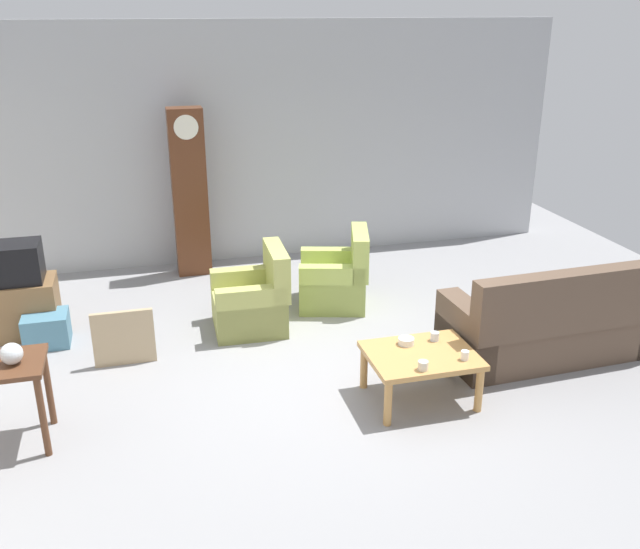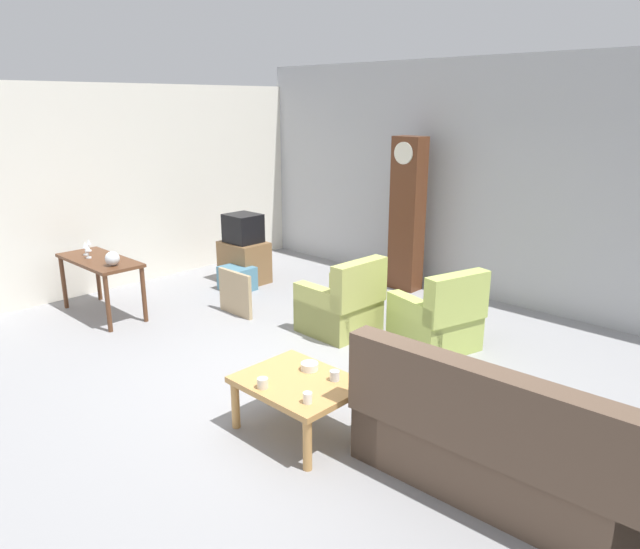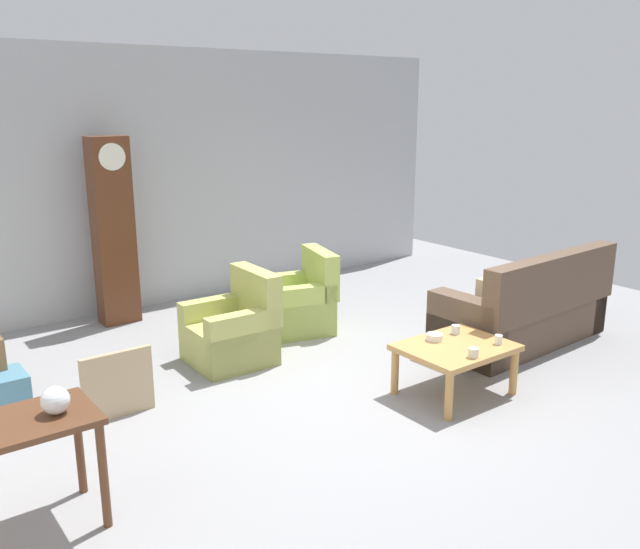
{
  "view_description": "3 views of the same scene",
  "coord_description": "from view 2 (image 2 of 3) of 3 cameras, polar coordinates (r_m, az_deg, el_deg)",
  "views": [
    {
      "loc": [
        -1.68,
        -5.76,
        3.36
      ],
      "look_at": [
        -0.03,
        0.45,
        0.86
      ],
      "focal_mm": 39.03,
      "sensor_mm": 36.0,
      "label": 1
    },
    {
      "loc": [
        3.7,
        -3.63,
        2.63
      ],
      "look_at": [
        -0.3,
        0.53,
        0.92
      ],
      "focal_mm": 32.76,
      "sensor_mm": 36.0,
      "label": 2
    },
    {
      "loc": [
        -3.7,
        -4.4,
        2.58
      ],
      "look_at": [
        -0.1,
        0.4,
        1.0
      ],
      "focal_mm": 37.51,
      "sensor_mm": 36.0,
      "label": 3
    }
  ],
  "objects": [
    {
      "name": "couch_floral",
      "position": [
        4.35,
        17.48,
        -15.83
      ],
      "size": [
        2.13,
        0.96,
        1.04
      ],
      "color": "brown",
      "rests_on": "ground_plane"
    },
    {
      "name": "bowl_white_stacked",
      "position": [
        4.96,
        -1.03,
        -8.96
      ],
      "size": [
        0.15,
        0.15,
        0.06
      ],
      "primitive_type": "cylinder",
      "color": "white",
      "rests_on": "coffee_table_wood"
    },
    {
      "name": "wine_glass_tall",
      "position": [
        8.22,
        -21.67,
        2.84
      ],
      "size": [
        0.07,
        0.07,
        0.16
      ],
      "color": "silver",
      "rests_on": "console_table_dark"
    },
    {
      "name": "pegboard_wall_left",
      "position": [
        8.95,
        -19.13,
        7.99
      ],
      "size": [
        0.12,
        6.4,
        2.88
      ],
      "primitive_type": "cube",
      "color": "silver",
      "rests_on": "ground_plane"
    },
    {
      "name": "armchair_olive_near",
      "position": [
        6.87,
        2.14,
        -3.25
      ],
      "size": [
        0.81,
        0.78,
        0.92
      ],
      "color": "tan",
      "rests_on": "ground_plane"
    },
    {
      "name": "glass_dome_cloche",
      "position": [
        7.41,
        -19.63,
        1.48
      ],
      "size": [
        0.17,
        0.17,
        0.17
      ],
      "primitive_type": "sphere",
      "color": "silver",
      "rests_on": "console_table_dark"
    },
    {
      "name": "cup_blue_rimmed",
      "position": [
        4.78,
        1.44,
        -9.84
      ],
      "size": [
        0.08,
        0.08,
        0.08
      ],
      "primitive_type": "cylinder",
      "color": "silver",
      "rests_on": "coffee_table_wood"
    },
    {
      "name": "framed_picture_leaning",
      "position": [
        7.52,
        -8.28,
        -1.82
      ],
      "size": [
        0.6,
        0.05,
        0.57
      ],
      "primitive_type": "cube",
      "color": "tan",
      "rests_on": "ground_plane"
    },
    {
      "name": "armchair_olive_far",
      "position": [
        6.57,
        11.41,
        -4.54
      ],
      "size": [
        0.97,
        0.94,
        0.92
      ],
      "color": "#ADC05C",
      "rests_on": "ground_plane"
    },
    {
      "name": "console_table_dark",
      "position": [
        7.84,
        -20.69,
        0.7
      ],
      "size": [
        1.3,
        0.56,
        0.74
      ],
      "color": "#56331E",
      "rests_on": "ground_plane"
    },
    {
      "name": "grandfather_clock",
      "position": [
        8.4,
        8.52,
        5.82
      ],
      "size": [
        0.44,
        0.3,
        2.18
      ],
      "color": "#562D19",
      "rests_on": "ground_plane"
    },
    {
      "name": "ground_plane",
      "position": [
        5.81,
        -1.53,
        -10.37
      ],
      "size": [
        10.4,
        10.4,
        0.0
      ],
      "primitive_type": "plane",
      "color": "gray"
    },
    {
      "name": "tv_crt",
      "position": [
        8.74,
        -7.53,
        4.51
      ],
      "size": [
        0.48,
        0.44,
        0.42
      ],
      "primitive_type": "cube",
      "color": "black",
      "rests_on": "tv_stand_cabinet"
    },
    {
      "name": "wine_glass_mid",
      "position": [
        8.03,
        -21.96,
        2.55
      ],
      "size": [
        0.08,
        0.08,
        0.17
      ],
      "color": "silver",
      "rests_on": "console_table_dark"
    },
    {
      "name": "storage_box_blue",
      "position": [
        8.54,
        -8.09,
        -0.37
      ],
      "size": [
        0.46,
        0.4,
        0.34
      ],
      "primitive_type": "cube",
      "color": "teal",
      "rests_on": "ground_plane"
    },
    {
      "name": "cup_cream_tall",
      "position": [
        4.68,
        -5.62,
        -10.51
      ],
      "size": [
        0.09,
        0.09,
        0.08
      ],
      "primitive_type": "cylinder",
      "color": "beige",
      "rests_on": "coffee_table_wood"
    },
    {
      "name": "tv_stand_cabinet",
      "position": [
        8.87,
        -7.4,
        1.22
      ],
      "size": [
        0.68,
        0.52,
        0.62
      ],
      "primitive_type": "cube",
      "color": "brown",
      "rests_on": "ground_plane"
    },
    {
      "name": "cup_white_porcelain",
      "position": [
        4.45,
        -1.22,
        -11.95
      ],
      "size": [
        0.07,
        0.07,
        0.08
      ],
      "primitive_type": "cylinder",
      "color": "white",
      "rests_on": "coffee_table_wood"
    },
    {
      "name": "garage_door_wall",
      "position": [
        8.19,
        16.81,
        8.61
      ],
      "size": [
        8.4,
        0.16,
        3.2
      ],
      "primitive_type": "cube",
      "color": "#ADAFB5",
      "rests_on": "ground_plane"
    },
    {
      "name": "wine_glass_short",
      "position": [
        7.86,
        -21.74,
        2.3
      ],
      "size": [
        0.08,
        0.08,
        0.18
      ],
      "color": "silver",
      "rests_on": "console_table_dark"
    },
    {
      "name": "coffee_table_wood",
      "position": [
        4.83,
        -2.1,
        -10.98
      ],
      "size": [
        0.96,
        0.76,
        0.47
      ],
      "color": "tan",
      "rests_on": "ground_plane"
    }
  ]
}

